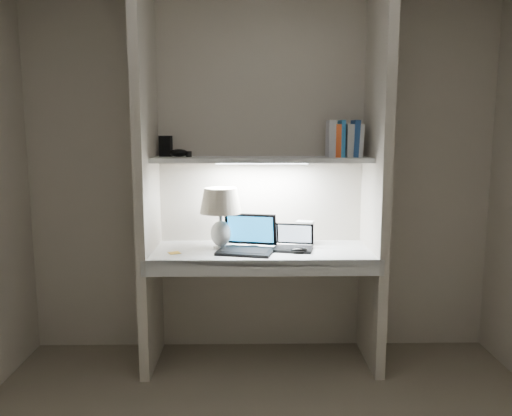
{
  "coord_description": "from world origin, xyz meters",
  "views": [
    {
      "loc": [
        -0.08,
        -1.94,
        1.52
      ],
      "look_at": [
        -0.04,
        1.05,
        1.07
      ],
      "focal_mm": 35.0,
      "sensor_mm": 36.0,
      "label": 1
    }
  ],
  "objects_px": {
    "table_lamp": "(221,208)",
    "laptop_netbook": "(294,243)",
    "book_row": "(344,140)",
    "laptop_main": "(247,243)",
    "speaker": "(305,233)"
  },
  "relations": [
    {
      "from": "table_lamp",
      "to": "laptop_netbook",
      "type": "distance_m",
      "value": 0.53
    },
    {
      "from": "table_lamp",
      "to": "laptop_main",
      "type": "height_order",
      "value": "table_lamp"
    },
    {
      "from": "table_lamp",
      "to": "book_row",
      "type": "height_order",
      "value": "book_row"
    },
    {
      "from": "table_lamp",
      "to": "laptop_netbook",
      "type": "relative_size",
      "value": 1.4
    },
    {
      "from": "table_lamp",
      "to": "laptop_netbook",
      "type": "bearing_deg",
      "value": -3.11
    },
    {
      "from": "laptop_main",
      "to": "laptop_netbook",
      "type": "height_order",
      "value": "laptop_main"
    },
    {
      "from": "book_row",
      "to": "table_lamp",
      "type": "bearing_deg",
      "value": -175.28
    },
    {
      "from": "table_lamp",
      "to": "laptop_main",
      "type": "relative_size",
      "value": 0.99
    },
    {
      "from": "table_lamp",
      "to": "speaker",
      "type": "relative_size",
      "value": 2.52
    },
    {
      "from": "speaker",
      "to": "book_row",
      "type": "distance_m",
      "value": 0.68
    },
    {
      "from": "table_lamp",
      "to": "laptop_main",
      "type": "distance_m",
      "value": 0.29
    },
    {
      "from": "table_lamp",
      "to": "book_row",
      "type": "relative_size",
      "value": 1.67
    },
    {
      "from": "table_lamp",
      "to": "book_row",
      "type": "xyz_separation_m",
      "value": [
        0.81,
        0.07,
        0.44
      ]
    },
    {
      "from": "laptop_main",
      "to": "laptop_netbook",
      "type": "relative_size",
      "value": 1.41
    },
    {
      "from": "book_row",
      "to": "laptop_netbook",
      "type": "bearing_deg",
      "value": -164.4
    }
  ]
}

